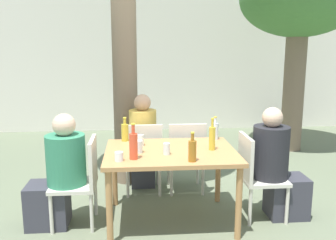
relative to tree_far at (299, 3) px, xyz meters
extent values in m
plane|color=#667056|center=(-2.33, -2.52, -2.45)|extent=(30.00, 30.00, 0.00)
cube|color=silver|center=(-2.33, 1.79, -1.05)|extent=(10.00, 0.08, 2.80)
cylinder|color=#7A6651|center=(-2.80, -1.31, -1.06)|extent=(0.31, 0.31, 2.78)
cylinder|color=#7A6651|center=(0.00, 0.00, -1.45)|extent=(0.35, 0.35, 2.00)
cube|color=#B27F4C|center=(-2.33, -2.52, -1.73)|extent=(1.30, 0.99, 0.04)
cylinder|color=#B27F4C|center=(-2.92, -2.96, -2.10)|extent=(0.06, 0.06, 0.71)
cylinder|color=#B27F4C|center=(-1.74, -2.96, -2.10)|extent=(0.06, 0.06, 0.71)
cylinder|color=#B27F4C|center=(-2.92, -2.08, -2.10)|extent=(0.06, 0.06, 0.71)
cylinder|color=#B27F4C|center=(-1.74, -2.08, -2.10)|extent=(0.06, 0.06, 0.71)
cube|color=beige|center=(-3.30, -2.52, -2.04)|extent=(0.44, 0.44, 0.04)
cube|color=beige|center=(-3.10, -2.52, -1.80)|extent=(0.04, 0.44, 0.45)
cylinder|color=beige|center=(-3.49, -2.33, -2.26)|extent=(0.04, 0.04, 0.40)
cylinder|color=beige|center=(-3.49, -2.71, -2.26)|extent=(0.04, 0.04, 0.40)
cylinder|color=beige|center=(-3.11, -2.33, -2.26)|extent=(0.04, 0.04, 0.40)
cylinder|color=beige|center=(-3.11, -2.71, -2.26)|extent=(0.04, 0.04, 0.40)
cube|color=beige|center=(-1.36, -2.52, -2.04)|extent=(0.44, 0.44, 0.04)
cube|color=beige|center=(-1.56, -2.52, -1.80)|extent=(0.04, 0.44, 0.45)
cylinder|color=beige|center=(-1.17, -2.71, -2.26)|extent=(0.04, 0.04, 0.40)
cylinder|color=beige|center=(-1.17, -2.33, -2.26)|extent=(0.04, 0.04, 0.40)
cylinder|color=beige|center=(-1.55, -2.71, -2.26)|extent=(0.04, 0.04, 0.40)
cylinder|color=beige|center=(-1.55, -2.33, -2.26)|extent=(0.04, 0.04, 0.40)
cube|color=beige|center=(-2.59, -1.70, -2.04)|extent=(0.44, 0.44, 0.04)
cube|color=beige|center=(-2.59, -1.90, -1.80)|extent=(0.44, 0.04, 0.45)
cylinder|color=beige|center=(-2.40, -1.51, -2.26)|extent=(0.04, 0.04, 0.40)
cylinder|color=beige|center=(-2.78, -1.51, -2.26)|extent=(0.04, 0.04, 0.40)
cylinder|color=beige|center=(-2.40, -1.89, -2.26)|extent=(0.04, 0.04, 0.40)
cylinder|color=beige|center=(-2.78, -1.89, -2.26)|extent=(0.04, 0.04, 0.40)
cube|color=beige|center=(-2.07, -1.70, -2.04)|extent=(0.44, 0.44, 0.04)
cube|color=beige|center=(-2.07, -1.90, -1.80)|extent=(0.44, 0.04, 0.45)
cylinder|color=beige|center=(-1.88, -1.51, -2.26)|extent=(0.04, 0.04, 0.40)
cylinder|color=beige|center=(-2.26, -1.51, -2.26)|extent=(0.04, 0.04, 0.40)
cylinder|color=beige|center=(-1.88, -1.89, -2.26)|extent=(0.04, 0.04, 0.40)
cylinder|color=beige|center=(-2.26, -1.89, -2.26)|extent=(0.04, 0.04, 0.40)
cube|color=#383842|center=(-3.56, -2.52, -2.24)|extent=(0.40, 0.34, 0.43)
cylinder|color=#337F5B|center=(-3.36, -2.52, -1.77)|extent=(0.38, 0.38, 0.50)
sphere|color=beige|center=(-3.36, -2.52, -1.43)|extent=(0.22, 0.22, 0.22)
cube|color=#383842|center=(-1.10, -2.52, -2.24)|extent=(0.40, 0.33, 0.43)
cylinder|color=#232328|center=(-1.30, -2.52, -1.75)|extent=(0.37, 0.37, 0.54)
sphere|color=beige|center=(-1.30, -2.52, -1.39)|extent=(0.21, 0.21, 0.21)
cube|color=#383842|center=(-2.59, -1.44, -2.24)|extent=(0.30, 0.40, 0.43)
cylinder|color=gold|center=(-2.59, -1.64, -1.73)|extent=(0.33, 0.33, 0.58)
sphere|color=tan|center=(-2.59, -1.64, -1.35)|extent=(0.20, 0.20, 0.20)
cylinder|color=gold|center=(-1.91, -2.53, -1.59)|extent=(0.06, 0.06, 0.23)
cylinder|color=gold|center=(-1.91, -2.53, -1.43)|extent=(0.03, 0.03, 0.08)
cylinder|color=gold|center=(-1.91, -2.53, -1.39)|extent=(0.03, 0.03, 0.01)
cylinder|color=#9E661E|center=(-2.17, -2.89, -1.61)|extent=(0.07, 0.07, 0.19)
cylinder|color=#9E661E|center=(-2.17, -2.89, -1.48)|extent=(0.03, 0.03, 0.07)
cylinder|color=gold|center=(-2.17, -2.89, -1.44)|extent=(0.04, 0.04, 0.01)
cylinder|color=#DB4C2D|center=(-2.70, -2.78, -1.59)|extent=(0.08, 0.08, 0.24)
cylinder|color=#DB4C2D|center=(-2.70, -2.78, -1.42)|extent=(0.03, 0.03, 0.08)
cylinder|color=gold|center=(-2.70, -2.78, -1.38)|extent=(0.04, 0.04, 0.01)
cylinder|color=gold|center=(-2.79, -2.10, -1.61)|extent=(0.08, 0.08, 0.19)
cylinder|color=gold|center=(-2.79, -2.10, -1.49)|extent=(0.03, 0.03, 0.06)
cylinder|color=gold|center=(-2.79, -2.10, -1.45)|extent=(0.04, 0.04, 0.01)
cylinder|color=silver|center=(-1.79, -2.11, -1.61)|extent=(0.08, 0.08, 0.18)
cylinder|color=silver|center=(-1.79, -2.11, -1.49)|extent=(0.03, 0.03, 0.06)
cylinder|color=gold|center=(-1.79, -2.11, -1.45)|extent=(0.04, 0.04, 0.01)
cylinder|color=white|center=(-2.63, -2.31, -1.65)|extent=(0.07, 0.07, 0.12)
cylinder|color=silver|center=(-2.65, -2.57, -1.64)|extent=(0.08, 0.08, 0.12)
cylinder|color=white|center=(-2.83, -2.83, -1.66)|extent=(0.08, 0.08, 0.08)
cylinder|color=silver|center=(-2.38, -2.66, -1.65)|extent=(0.07, 0.07, 0.11)
camera|label=1|loc=(-2.67, -6.10, -0.68)|focal=40.00mm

